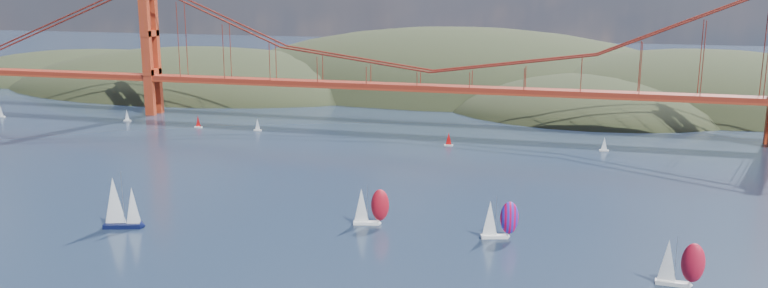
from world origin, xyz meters
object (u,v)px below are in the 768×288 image
sloop_navy (120,203)px  racer_0 (370,206)px  racer_rwb (499,219)px  racer_1 (680,262)px

sloop_navy → racer_0: (55.15, 17.32, -1.36)m
racer_0 → racer_rwb: bearing=-16.7°
racer_0 → racer_1: 68.72m
racer_0 → racer_rwb: 30.28m
racer_0 → racer_1: size_ratio=0.99×
sloop_navy → racer_0: size_ratio=1.39×
sloop_navy → racer_0: 57.82m
racer_1 → racer_rwb: (-35.68, 17.78, -0.12)m
racer_rwb → racer_0: bearing=159.9°
racer_1 → racer_rwb: 39.86m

